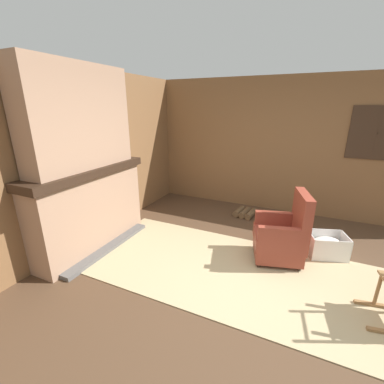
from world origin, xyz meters
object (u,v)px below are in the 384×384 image
armchair (282,237)px  storage_case (104,157)px  firewood_stack (245,213)px  laundry_basket (327,245)px  oil_lamp_vase (46,168)px

armchair → storage_case: 2.91m
armchair → storage_case: storage_case is taller
firewood_stack → laundry_basket: laundry_basket is taller
firewood_stack → storage_case: 2.84m
oil_lamp_vase → storage_case: oil_lamp_vase is taller
armchair → storage_case: (-2.72, -0.36, 0.95)m
laundry_basket → oil_lamp_vase: (-3.32, -1.74, 1.18)m
storage_case → oil_lamp_vase: bearing=-90.0°
firewood_stack → oil_lamp_vase: bearing=-125.2°
oil_lamp_vase → storage_case: (0.00, 0.99, -0.04)m
storage_case → laundry_basket: bearing=12.7°
storage_case → firewood_stack: bearing=41.8°
laundry_basket → storage_case: bearing=-167.3°
oil_lamp_vase → storage_case: size_ratio=1.16×
laundry_basket → oil_lamp_vase: size_ratio=1.98×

